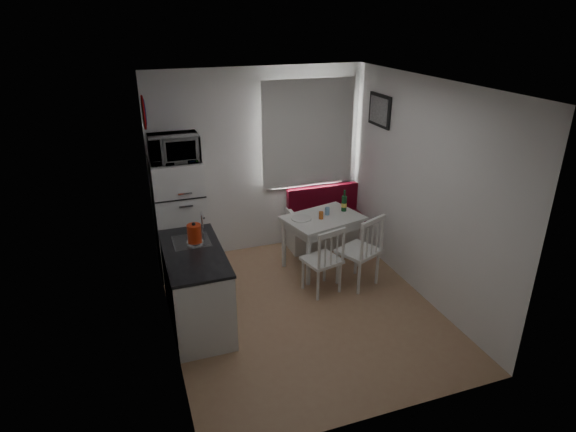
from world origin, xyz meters
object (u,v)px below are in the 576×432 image
at_px(kitchen_counter, 196,287).
at_px(bench, 327,226).
at_px(chair_right, 363,245).
at_px(wine_bottle, 344,201).
at_px(dining_table, 323,223).
at_px(fridge, 180,218).
at_px(kettle, 194,234).
at_px(microwave, 174,148).
at_px(chair_left, 325,255).

distance_m(kitchen_counter, bench, 2.56).
relative_size(chair_right, wine_bottle, 1.99).
height_order(bench, wine_bottle, wine_bottle).
xyz_separation_m(dining_table, chair_right, (0.25, -0.67, -0.06)).
distance_m(fridge, wine_bottle, 2.19).
xyz_separation_m(kettle, wine_bottle, (2.12, 0.66, -0.13)).
xyz_separation_m(bench, microwave, (-2.15, -0.16, 1.43)).
xyz_separation_m(microwave, kettle, (0.03, -1.03, -0.69)).
distance_m(chair_right, kettle, 2.07).
height_order(microwave, wine_bottle, microwave).
bearing_deg(wine_bottle, microwave, 170.25).
distance_m(chair_left, wine_bottle, 1.03).
xyz_separation_m(chair_left, fridge, (-1.55, 1.18, 0.23)).
relative_size(dining_table, microwave, 1.88).
bearing_deg(kitchen_counter, wine_bottle, 20.84).
bearing_deg(bench, kettle, -150.75).
bearing_deg(microwave, chair_left, -36.14).
bearing_deg(fridge, chair_right, -30.13).
xyz_separation_m(fridge, wine_bottle, (2.15, -0.42, 0.11)).
bearing_deg(microwave, dining_table, -14.62).
xyz_separation_m(dining_table, microwave, (-1.80, 0.47, 1.06)).
bearing_deg(kitchen_counter, chair_right, 1.53).
xyz_separation_m(kitchen_counter, chair_right, (2.07, 0.06, 0.14)).
xyz_separation_m(bench, fridge, (-2.15, -0.11, 0.49)).
bearing_deg(bench, microwave, -175.79).
height_order(kettle, wine_bottle, kettle).
bearing_deg(fridge, kitchen_counter, -90.90).
height_order(chair_left, kettle, kettle).
distance_m(dining_table, chair_left, 0.72).
xyz_separation_m(kitchen_counter, dining_table, (1.82, 0.73, 0.20)).
bearing_deg(fridge, dining_table, -16.10).
relative_size(bench, microwave, 2.04).
height_order(kitchen_counter, microwave, microwave).
bearing_deg(wine_bottle, chair_right, -97.40).
height_order(chair_right, wine_bottle, wine_bottle).
distance_m(bench, microwave, 2.59).
bearing_deg(chair_left, microwave, 130.28).
relative_size(dining_table, wine_bottle, 3.77).
distance_m(chair_right, fridge, 2.38).
bearing_deg(wine_bottle, chair_left, -128.23).
height_order(dining_table, microwave, microwave).
xyz_separation_m(dining_table, fridge, (-1.80, 0.52, 0.12)).
distance_m(chair_left, kettle, 1.59).
distance_m(kitchen_counter, fridge, 1.29).
bearing_deg(microwave, fridge, 90.00).
bearing_deg(fridge, microwave, -90.00).
bearing_deg(wine_bottle, kitchen_counter, -159.16).
xyz_separation_m(kitchen_counter, kettle, (0.05, 0.16, 0.57)).
bearing_deg(kettle, chair_right, -3.11).
distance_m(bench, dining_table, 0.81).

